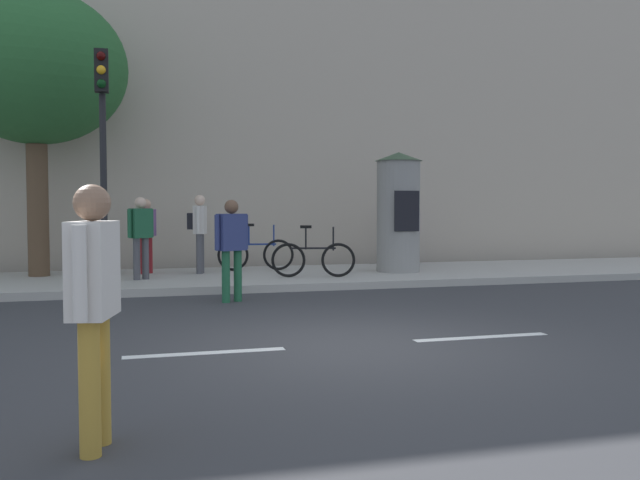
{
  "coord_description": "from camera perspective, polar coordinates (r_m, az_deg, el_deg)",
  "views": [
    {
      "loc": [
        -2.47,
        -7.55,
        1.64
      ],
      "look_at": [
        0.17,
        2.0,
        1.15
      ],
      "focal_mm": 37.98,
      "sensor_mm": 36.0,
      "label": 1
    }
  ],
  "objects": [
    {
      "name": "ground_plane",
      "position": [
        8.11,
        2.65,
        -8.82
      ],
      "size": [
        80.0,
        80.0,
        0.0
      ],
      "primitive_type": "plane",
      "color": "#38383A"
    },
    {
      "name": "sidewalk_curb",
      "position": [
        14.84,
        -5.78,
        -3.21
      ],
      "size": [
        36.0,
        4.0,
        0.15
      ],
      "primitive_type": "cube",
      "color": "#B2ADA3",
      "rests_on": "ground_plane"
    },
    {
      "name": "lane_markings",
      "position": [
        8.11,
        2.65,
        -8.79
      ],
      "size": [
        25.8,
        0.16,
        0.01
      ],
      "color": "silver",
      "rests_on": "ground_plane"
    },
    {
      "name": "building_backdrop",
      "position": [
        20.08,
        -8.33,
        13.88
      ],
      "size": [
        36.0,
        5.0,
        10.97
      ],
      "primitive_type": "cube",
      "color": "#B7A893",
      "rests_on": "ground_plane"
    },
    {
      "name": "traffic_light",
      "position": [
        12.88,
        -17.85,
        8.88
      ],
      "size": [
        0.24,
        0.45,
        4.27
      ],
      "color": "black",
      "rests_on": "sidewalk_curb"
    },
    {
      "name": "poster_column",
      "position": [
        15.54,
        6.62,
        2.43
      ],
      "size": [
        1.08,
        1.08,
        2.72
      ],
      "color": "gray",
      "rests_on": "sidewalk_curb"
    },
    {
      "name": "street_tree",
      "position": [
        15.88,
        -22.88,
        13.15
      ],
      "size": [
        3.8,
        3.8,
        6.04
      ],
      "color": "brown",
      "rests_on": "sidewalk_curb"
    },
    {
      "name": "pedestrian_in_red_top",
      "position": [
        4.76,
        -18.54,
        -4.21
      ],
      "size": [
        0.34,
        0.65,
        1.79
      ],
      "color": "#B78C33",
      "rests_on": "ground_plane"
    },
    {
      "name": "pedestrian_with_backpack",
      "position": [
        11.66,
        -7.51,
        -0.03
      ],
      "size": [
        0.61,
        0.51,
        1.75
      ],
      "color": "#1E5938",
      "rests_on": "ground_plane"
    },
    {
      "name": "pedestrian_tallest",
      "position": [
        17.59,
        7.81,
        0.9
      ],
      "size": [
        0.28,
        0.65,
        1.53
      ],
      "color": "navy",
      "rests_on": "sidewalk_curb"
    },
    {
      "name": "pedestrian_with_bag",
      "position": [
        15.41,
        -14.44,
        0.82
      ],
      "size": [
        0.45,
        0.51,
        1.65
      ],
      "color": "maroon",
      "rests_on": "sidewalk_curb"
    },
    {
      "name": "pedestrian_near_pole",
      "position": [
        14.19,
        -14.87,
        0.7
      ],
      "size": [
        0.52,
        0.42,
        1.68
      ],
      "color": "#4C4C51",
      "rests_on": "sidewalk_curb"
    },
    {
      "name": "pedestrian_in_dark_shirt",
      "position": [
        15.22,
        -10.16,
        1.1
      ],
      "size": [
        0.46,
        0.55,
        1.74
      ],
      "color": "#4C4C51",
      "rests_on": "sidewalk_curb"
    },
    {
      "name": "bicycle_leaning",
      "position": [
        15.76,
        -5.43,
        -1.16
      ],
      "size": [
        1.76,
        0.3,
        1.09
      ],
      "color": "black",
      "rests_on": "sidewalk_curb"
    },
    {
      "name": "bicycle_upright",
      "position": [
        14.22,
        -0.57,
        -1.58
      ],
      "size": [
        1.74,
        0.47,
        1.09
      ],
      "color": "black",
      "rests_on": "sidewalk_curb"
    }
  ]
}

